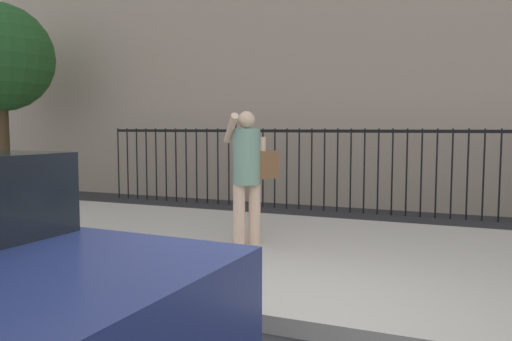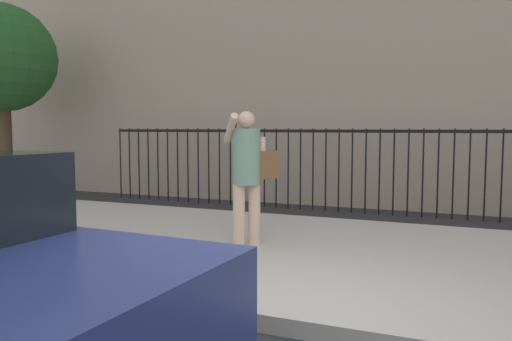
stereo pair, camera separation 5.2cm
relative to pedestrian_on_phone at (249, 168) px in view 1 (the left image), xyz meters
name	(u,v)px [view 1 (the left image)]	position (x,y,z in m)	size (l,w,h in m)	color
ground_plane	(273,335)	(1.14, -2.18, -1.12)	(60.00, 60.00, 0.00)	#28282B
sidewalk	(338,258)	(1.14, 0.02, -1.04)	(28.00, 4.40, 0.15)	#B2ADA3
iron_fence	(385,160)	(1.14, 3.72, -0.10)	(12.03, 0.04, 1.60)	black
pedestrian_on_phone	(249,168)	(0.00, 0.00, 0.00)	(0.71, 0.65, 1.67)	beige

